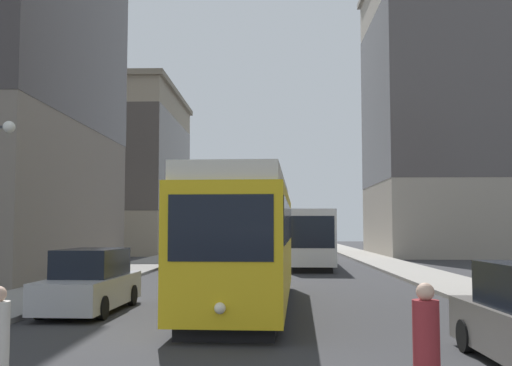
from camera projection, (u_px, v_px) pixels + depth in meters
name	position (u px, v px, depth m)	size (l,w,h in m)	color
sidewalk_left	(169.00, 258.00, 47.06)	(3.10, 120.00, 0.15)	gray
sidewalk_right	(371.00, 258.00, 46.60)	(3.10, 120.00, 0.15)	gray
streetcar	(246.00, 239.00, 18.54)	(3.12, 12.46, 3.89)	black
transit_bus	(310.00, 236.00, 37.64)	(2.99, 12.02, 3.45)	black
parked_car_left_near	(91.00, 283.00, 17.57)	(2.00, 4.88, 1.82)	black
parked_car_left_mid	(183.00, 255.00, 35.37)	(2.01, 4.82, 1.82)	black
pedestrian_crossing_far	(426.00, 347.00, 8.43)	(0.37, 0.37, 1.67)	maroon
building_left_midblock	(98.00, 170.00, 60.55)	(16.48, 19.28, 16.02)	gray
building_right_midblock	(442.00, 107.00, 53.96)	(12.83, 15.61, 25.65)	#A89E8E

